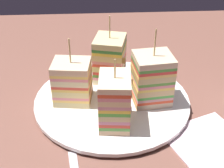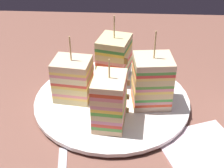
% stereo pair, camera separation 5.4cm
% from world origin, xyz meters
% --- Properties ---
extents(ground_plane, '(1.29, 0.92, 0.02)m').
position_xyz_m(ground_plane, '(0.00, 0.00, -0.01)').
color(ground_plane, brown).
extents(plate, '(0.28, 0.28, 0.01)m').
position_xyz_m(plate, '(0.00, 0.00, 0.01)').
color(plate, white).
rests_on(plate, ground_plane).
extents(sandwich_wedge_0, '(0.07, 0.06, 0.12)m').
position_xyz_m(sandwich_wedge_0, '(0.07, -0.00, 0.05)').
color(sandwich_wedge_0, '#D7C388').
rests_on(sandwich_wedge_0, plate).
extents(sandwich_wedge_1, '(0.05, 0.07, 0.12)m').
position_xyz_m(sandwich_wedge_1, '(-0.00, 0.07, 0.05)').
color(sandwich_wedge_1, '#E1B386').
rests_on(sandwich_wedge_1, plate).
extents(sandwich_wedge_2, '(0.07, 0.06, 0.13)m').
position_xyz_m(sandwich_wedge_2, '(-0.07, 0.01, 0.06)').
color(sandwich_wedge_2, beige).
rests_on(sandwich_wedge_2, plate).
extents(sandwich_wedge_3, '(0.07, 0.07, 0.13)m').
position_xyz_m(sandwich_wedge_3, '(-0.00, -0.07, 0.05)').
color(sandwich_wedge_3, beige).
rests_on(sandwich_wedge_3, plate).
extents(chip_pile, '(0.06, 0.06, 0.02)m').
position_xyz_m(chip_pile, '(-0.00, -0.00, 0.02)').
color(chip_pile, '#DCB06A').
rests_on(chip_pile, plate).
extents(napkin, '(0.15, 0.15, 0.01)m').
position_xyz_m(napkin, '(-0.14, 0.12, 0.00)').
color(napkin, silver).
rests_on(napkin, ground_plane).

